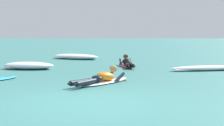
# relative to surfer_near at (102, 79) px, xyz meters

# --- Properties ---
(ground_plane) EXTENTS (120.00, 120.00, 0.00)m
(ground_plane) POSITION_rel_surfer_near_xyz_m (-0.17, 7.25, -0.14)
(ground_plane) COLOR #387A75
(surfer_near) EXTENTS (1.71, 2.32, 0.53)m
(surfer_near) POSITION_rel_surfer_near_xyz_m (0.00, 0.00, 0.00)
(surfer_near) COLOR white
(surfer_near) RESTS_ON ground
(surfer_far) EXTENTS (0.82, 2.67, 0.55)m
(surfer_far) POSITION_rel_surfer_near_xyz_m (0.71, 5.18, -0.01)
(surfer_far) COLOR #E54C66
(surfer_far) RESTS_ON ground
(whitewater_front) EXTENTS (2.86, 1.92, 0.28)m
(whitewater_front) POSITION_rel_surfer_near_xyz_m (-2.07, 9.19, -0.01)
(whitewater_front) COLOR white
(whitewater_front) RESTS_ON ground
(whitewater_mid_left) EXTENTS (3.04, 1.29, 0.20)m
(whitewater_mid_left) POSITION_rel_surfer_near_xyz_m (3.81, 3.69, -0.05)
(whitewater_mid_left) COLOR white
(whitewater_mid_left) RESTS_ON ground
(whitewater_mid_right) EXTENTS (2.15, 1.24, 0.29)m
(whitewater_mid_right) POSITION_rel_surfer_near_xyz_m (-3.22, 3.94, -0.01)
(whitewater_mid_right) COLOR white
(whitewater_mid_right) RESTS_ON ground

